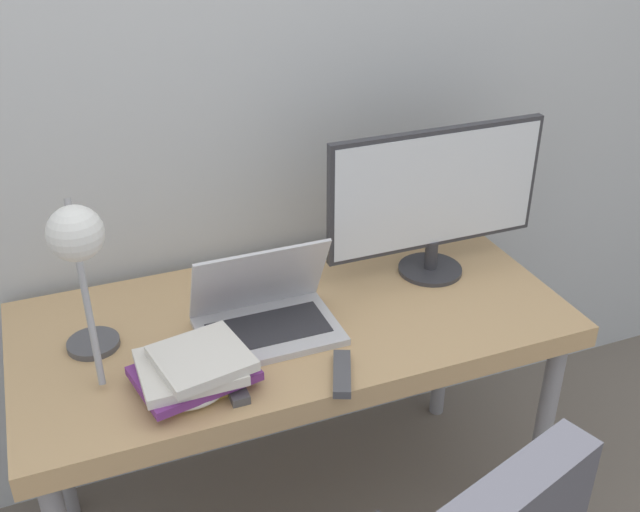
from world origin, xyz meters
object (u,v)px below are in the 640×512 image
object	(u,v)px
desk_lamp	(79,255)
game_controller	(191,394)
book_stack	(195,369)
monitor	(436,195)
laptop	(265,314)

from	to	relation	value
desk_lamp	game_controller	world-z (taller)	desk_lamp
book_stack	game_controller	bearing A→B (deg)	-116.36
monitor	book_stack	world-z (taller)	monitor
desk_lamp	book_stack	bearing A→B (deg)	-25.55
laptop	monitor	distance (m)	0.57
desk_lamp	book_stack	distance (m)	0.36
laptop	game_controller	size ratio (longest dim) A/B	2.28
laptop	desk_lamp	bearing A→B (deg)	-171.56
laptop	book_stack	xyz separation A→B (m)	(-0.21, -0.15, 0.00)
game_controller	monitor	bearing A→B (deg)	21.94
desk_lamp	book_stack	world-z (taller)	desk_lamp
laptop	game_controller	bearing A→B (deg)	-139.82
laptop	monitor	bearing A→B (deg)	11.53
monitor	game_controller	size ratio (longest dim) A/B	4.15
laptop	book_stack	size ratio (longest dim) A/B	1.20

